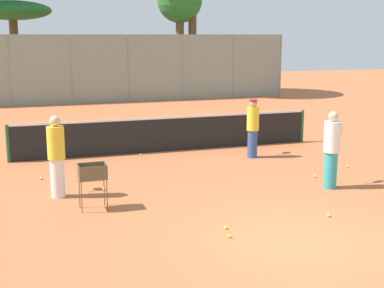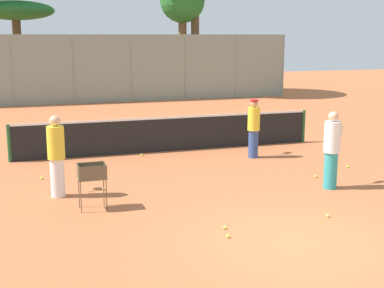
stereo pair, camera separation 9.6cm
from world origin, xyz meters
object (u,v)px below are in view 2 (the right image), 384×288
tennis_net (169,133)px  player_yellow_shirt (332,149)px  ball_cart (92,175)px  player_white_outfit (56,155)px  player_red_cap (254,128)px

tennis_net → player_yellow_shirt: size_ratio=5.20×
player_yellow_shirt → ball_cart: size_ratio=1.91×
player_white_outfit → player_red_cap: size_ratio=1.06×
player_red_cap → player_yellow_shirt: bearing=-140.7°
ball_cart → player_red_cap: bearing=32.8°
tennis_net → player_red_cap: bearing=-37.3°
tennis_net → player_red_cap: 2.65m
player_yellow_shirt → tennis_net: bearing=78.5°
player_white_outfit → ball_cart: bearing=-158.2°
tennis_net → ball_cart: tennis_net is taller
tennis_net → ball_cart: bearing=-121.6°
tennis_net → player_white_outfit: bearing=-133.7°
tennis_net → player_red_cap: player_red_cap is taller
player_yellow_shirt → ball_cart: player_yellow_shirt is taller
player_red_cap → ball_cart: (-5.11, -3.30, -0.17)m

